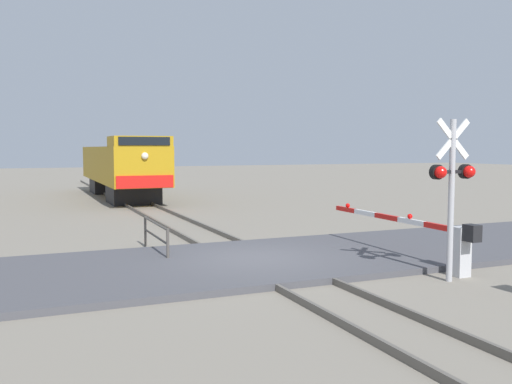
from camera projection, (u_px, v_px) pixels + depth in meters
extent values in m
plane|color=gray|center=(257.00, 264.00, 14.84)|extent=(160.00, 160.00, 0.00)
cube|color=#59544C|center=(232.00, 263.00, 14.55)|extent=(0.08, 80.00, 0.15)
cube|color=#59544C|center=(281.00, 259.00, 15.11)|extent=(0.08, 80.00, 0.15)
cube|color=#47474C|center=(257.00, 261.00, 14.83)|extent=(36.00, 5.58, 0.16)
cube|color=black|center=(133.00, 194.00, 31.12)|extent=(2.61, 3.20, 1.05)
cube|color=black|center=(111.00, 185.00, 38.59)|extent=(2.61, 3.20, 1.05)
cube|color=#B28414|center=(121.00, 164.00, 34.73)|extent=(3.07, 14.80, 2.14)
cube|color=#B28414|center=(140.00, 141.00, 28.96)|extent=(3.01, 2.46, 0.53)
cube|color=black|center=(145.00, 141.00, 27.81)|extent=(2.61, 0.06, 0.42)
cube|color=red|center=(145.00, 182.00, 27.96)|extent=(2.91, 0.08, 0.64)
sphere|color=#F2EACC|center=(145.00, 156.00, 27.85)|extent=(0.36, 0.36, 0.36)
cylinder|color=#ADADB2|center=(451.00, 201.00, 12.72)|extent=(0.14, 0.14, 3.76)
cube|color=white|center=(453.00, 139.00, 12.61)|extent=(0.95, 0.04, 0.95)
cube|color=white|center=(453.00, 139.00, 12.61)|extent=(0.95, 0.04, 0.95)
cube|color=black|center=(452.00, 172.00, 12.67)|extent=(1.04, 0.08, 0.08)
sphere|color=red|center=(441.00, 172.00, 12.41)|extent=(0.28, 0.28, 0.28)
sphere|color=red|center=(469.00, 172.00, 12.74)|extent=(0.28, 0.28, 0.28)
cylinder|color=black|center=(437.00, 172.00, 12.52)|extent=(0.34, 0.14, 0.34)
cylinder|color=black|center=(465.00, 171.00, 12.85)|extent=(0.34, 0.14, 0.34)
cube|color=silver|center=(461.00, 252.00, 13.32)|extent=(0.36, 0.36, 1.21)
cube|color=black|center=(472.00, 233.00, 12.96)|extent=(0.28, 0.36, 0.40)
cube|color=red|center=(440.00, 227.00, 13.97)|extent=(0.10, 1.09, 0.14)
cube|color=white|center=(412.00, 222.00, 14.97)|extent=(0.10, 1.09, 0.14)
cube|color=red|center=(387.00, 217.00, 15.97)|extent=(0.10, 1.09, 0.14)
cube|color=white|center=(365.00, 213.00, 16.97)|extent=(0.10, 1.09, 0.14)
cube|color=red|center=(346.00, 209.00, 17.98)|extent=(0.10, 1.09, 0.14)
sphere|color=red|center=(410.00, 216.00, 15.03)|extent=(0.14, 0.14, 0.14)
sphere|color=red|center=(348.00, 205.00, 17.88)|extent=(0.14, 0.14, 0.14)
cylinder|color=#4C4742|center=(168.00, 246.00, 14.81)|extent=(0.08, 0.08, 0.95)
cylinder|color=#4C4742|center=(145.00, 231.00, 17.47)|extent=(0.08, 0.08, 0.95)
cylinder|color=#4C4742|center=(155.00, 223.00, 16.10)|extent=(0.06, 2.90, 0.06)
cylinder|color=#4C4742|center=(156.00, 236.00, 16.13)|extent=(0.06, 2.90, 0.06)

